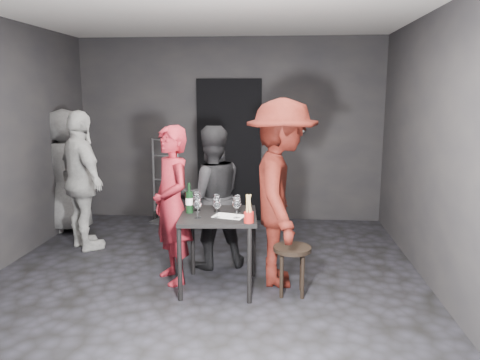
# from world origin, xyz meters

# --- Properties ---
(floor) EXTENTS (4.50, 5.00, 0.02)m
(floor) POSITION_xyz_m (0.00, 0.00, 0.00)
(floor) COLOR black
(floor) RESTS_ON ground
(ceiling) EXTENTS (4.50, 5.00, 0.02)m
(ceiling) POSITION_xyz_m (0.00, 0.00, 2.70)
(ceiling) COLOR silver
(ceiling) RESTS_ON ground
(wall_back) EXTENTS (4.50, 0.04, 2.70)m
(wall_back) POSITION_xyz_m (0.00, 2.50, 1.35)
(wall_back) COLOR black
(wall_back) RESTS_ON ground
(wall_front) EXTENTS (4.50, 0.04, 2.70)m
(wall_front) POSITION_xyz_m (0.00, -2.50, 1.35)
(wall_front) COLOR black
(wall_front) RESTS_ON ground
(wall_right) EXTENTS (0.04, 5.00, 2.70)m
(wall_right) POSITION_xyz_m (2.25, 0.00, 1.35)
(wall_right) COLOR black
(wall_right) RESTS_ON ground
(doorway) EXTENTS (0.95, 0.10, 2.10)m
(doorway) POSITION_xyz_m (0.00, 2.44, 1.05)
(doorway) COLOR black
(doorway) RESTS_ON ground
(wallbox_upper) EXTENTS (0.12, 0.06, 0.12)m
(wallbox_upper) POSITION_xyz_m (0.85, 2.45, 1.45)
(wallbox_upper) COLOR #B7B7B2
(wallbox_upper) RESTS_ON wall_back
(wallbox_lower) EXTENTS (0.10, 0.06, 0.14)m
(wallbox_lower) POSITION_xyz_m (1.05, 2.45, 1.40)
(wallbox_lower) COLOR #B7B7B2
(wallbox_lower) RESTS_ON wall_back
(hand_truck) EXTENTS (0.41, 0.35, 1.24)m
(hand_truck) POSITION_xyz_m (-0.93, 2.20, 0.22)
(hand_truck) COLOR #B2B2B7
(hand_truck) RESTS_ON floor
(tasting_table) EXTENTS (0.72, 0.72, 0.75)m
(tasting_table) POSITION_xyz_m (0.18, -0.13, 0.65)
(tasting_table) COLOR black
(tasting_table) RESTS_ON floor
(stool) EXTENTS (0.36, 0.36, 0.47)m
(stool) POSITION_xyz_m (0.88, -0.22, 0.38)
(stool) COLOR #372A1D
(stool) RESTS_ON floor
(server_red) EXTENTS (0.68, 0.73, 1.67)m
(server_red) POSITION_xyz_m (-0.31, 0.01, 0.84)
(server_red) COLOR maroon
(server_red) RESTS_ON floor
(woman_black) EXTENTS (0.88, 0.68, 1.61)m
(woman_black) POSITION_xyz_m (0.01, 0.46, 0.81)
(woman_black) COLOR black
(woman_black) RESTS_ON floor
(man_maroon) EXTENTS (0.76, 1.50, 2.28)m
(man_maroon) POSITION_xyz_m (0.77, 0.06, 1.14)
(man_maroon) COLOR #4A130D
(man_maroon) RESTS_ON floor
(bystander_cream) EXTENTS (1.18, 1.17, 1.92)m
(bystander_cream) POSITION_xyz_m (-1.62, 0.90, 0.96)
(bystander_cream) COLOR silver
(bystander_cream) RESTS_ON floor
(bystander_grey) EXTENTS (1.03, 0.72, 1.91)m
(bystander_grey) POSITION_xyz_m (-2.15, 1.61, 0.95)
(bystander_grey) COLOR slate
(bystander_grey) RESTS_ON floor
(tasting_mat) EXTENTS (0.32, 0.26, 0.00)m
(tasting_mat) POSITION_xyz_m (0.28, -0.22, 0.75)
(tasting_mat) COLOR white
(tasting_mat) RESTS_ON tasting_table
(wine_glass_a) EXTENTS (0.08, 0.08, 0.20)m
(wine_glass_a) POSITION_xyz_m (0.00, -0.29, 0.85)
(wine_glass_a) COLOR white
(wine_glass_a) RESTS_ON tasting_table
(wine_glass_b) EXTENTS (0.10, 0.10, 0.21)m
(wine_glass_b) POSITION_xyz_m (-0.05, -0.02, 0.85)
(wine_glass_b) COLOR white
(wine_glass_b) RESTS_ON tasting_table
(wine_glass_c) EXTENTS (0.09, 0.09, 0.19)m
(wine_glass_c) POSITION_xyz_m (0.15, -0.05, 0.85)
(wine_glass_c) COLOR white
(wine_glass_c) RESTS_ON tasting_table
(wine_glass_d) EXTENTS (0.10, 0.10, 0.19)m
(wine_glass_d) POSITION_xyz_m (0.18, -0.27, 0.85)
(wine_glass_d) COLOR white
(wine_glass_d) RESTS_ON tasting_table
(wine_glass_e) EXTENTS (0.09, 0.09, 0.22)m
(wine_glass_e) POSITION_xyz_m (0.36, -0.28, 0.86)
(wine_glass_e) COLOR white
(wine_glass_e) RESTS_ON tasting_table
(wine_glass_f) EXTENTS (0.07, 0.07, 0.19)m
(wine_glass_f) POSITION_xyz_m (0.35, -0.05, 0.84)
(wine_glass_f) COLOR white
(wine_glass_f) RESTS_ON tasting_table
(wine_bottle) EXTENTS (0.07, 0.07, 0.29)m
(wine_bottle) POSITION_xyz_m (-0.11, -0.11, 0.86)
(wine_bottle) COLOR black
(wine_bottle) RESTS_ON tasting_table
(breadstick_cup) EXTENTS (0.09, 0.09, 0.28)m
(breadstick_cup) POSITION_xyz_m (0.49, -0.42, 0.87)
(breadstick_cup) COLOR maroon
(breadstick_cup) RESTS_ON tasting_table
(reserved_card) EXTENTS (0.09, 0.14, 0.10)m
(reserved_card) POSITION_xyz_m (0.46, -0.18, 0.80)
(reserved_card) COLOR white
(reserved_card) RESTS_ON tasting_table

